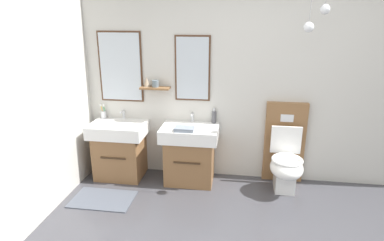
{
  "coord_description": "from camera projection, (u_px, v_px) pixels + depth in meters",
  "views": [
    {
      "loc": [
        -0.44,
        -1.99,
        1.96
      ],
      "look_at": [
        -0.98,
        1.61,
        0.79
      ],
      "focal_mm": 30.3,
      "sensor_mm": 36.0,
      "label": 1
    }
  ],
  "objects": [
    {
      "name": "vanity_sink_right",
      "position": [
        190.0,
        152.0,
        3.96
      ],
      "size": [
        0.68,
        0.51,
        0.71
      ],
      "color": "brown",
      "rests_on": "ground"
    },
    {
      "name": "vanity_sink_left",
      "position": [
        120.0,
        148.0,
        4.09
      ],
      "size": [
        0.68,
        0.51,
        0.71
      ],
      "color": "brown",
      "rests_on": "ground"
    },
    {
      "name": "folded_hand_towel",
      "position": [
        184.0,
        129.0,
        3.71
      ],
      "size": [
        0.22,
        0.16,
        0.04
      ],
      "primitive_type": "cube",
      "color": "gray",
      "rests_on": "vanity_sink_right"
    },
    {
      "name": "tap_on_left_sink",
      "position": [
        123.0,
        113.0,
        4.14
      ],
      "size": [
        0.03,
        0.13,
        0.11
      ],
      "color": "silver",
      "rests_on": "vanity_sink_left"
    },
    {
      "name": "tap_on_right_sink",
      "position": [
        192.0,
        116.0,
        4.02
      ],
      "size": [
        0.03,
        0.13,
        0.11
      ],
      "color": "silver",
      "rests_on": "vanity_sink_right"
    },
    {
      "name": "soap_dispenser",
      "position": [
        214.0,
        117.0,
        3.97
      ],
      "size": [
        0.06,
        0.06,
        0.19
      ],
      "color": "#4C4C51",
      "rests_on": "vanity_sink_right"
    },
    {
      "name": "toilet",
      "position": [
        285.0,
        157.0,
        3.82
      ],
      "size": [
        0.48,
        0.62,
        1.0
      ],
      "color": "brown",
      "rests_on": "ground"
    },
    {
      "name": "wall_back",
      "position": [
        277.0,
        76.0,
        3.8
      ],
      "size": [
        4.92,
        0.66,
        2.59
      ],
      "color": "beige",
      "rests_on": "ground"
    },
    {
      "name": "toothbrush_cup",
      "position": [
        104.0,
        114.0,
        4.17
      ],
      "size": [
        0.07,
        0.07,
        0.19
      ],
      "color": "silver",
      "rests_on": "vanity_sink_left"
    },
    {
      "name": "bath_mat",
      "position": [
        103.0,
        199.0,
        3.63
      ],
      "size": [
        0.68,
        0.44,
        0.01
      ],
      "primitive_type": "cube",
      "color": "#474C56",
      "rests_on": "ground"
    }
  ]
}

